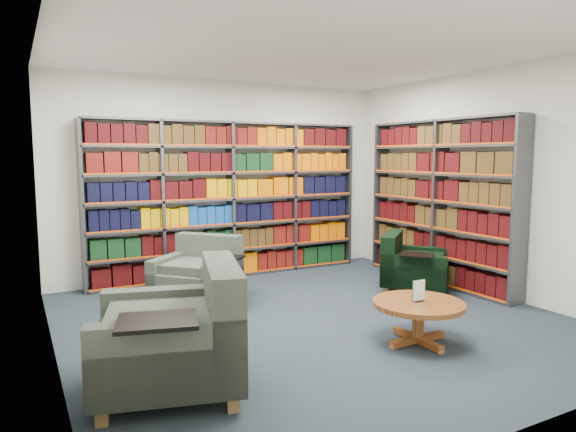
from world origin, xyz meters
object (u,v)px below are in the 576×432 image
chair_teal_left (200,275)px  chair_teal_front (182,340)px  coffee_table (418,310)px  chair_green_right (410,267)px

chair_teal_left → chair_teal_front: size_ratio=0.89×
coffee_table → chair_green_right: bearing=50.7°
chair_teal_left → coffee_table: 2.66m
chair_green_right → coffee_table: chair_green_right is taller
chair_green_right → chair_teal_left: bearing=163.1°
chair_green_right → chair_teal_front: size_ratio=0.84×
chair_teal_left → chair_teal_front: 2.37m
coffee_table → chair_teal_front: bearing=177.0°
chair_green_right → coffee_table: size_ratio=1.34×
chair_teal_left → chair_green_right: chair_teal_left is taller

